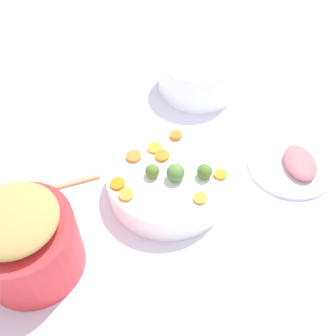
% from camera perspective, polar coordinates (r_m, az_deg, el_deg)
% --- Properties ---
extents(tabletop, '(2.40, 2.40, 0.02)m').
position_cam_1_polar(tabletop, '(0.99, -1.48, -2.19)').
color(tabletop, white).
rests_on(tabletop, ground).
extents(serving_bowl_carrots, '(0.28, 0.28, 0.07)m').
position_cam_1_polar(serving_bowl_carrots, '(0.94, -0.00, -1.75)').
color(serving_bowl_carrots, white).
rests_on(serving_bowl_carrots, tabletop).
extents(metal_pot, '(0.20, 0.20, 0.15)m').
position_cam_1_polar(metal_pot, '(0.85, -19.02, -10.22)').
color(metal_pot, red).
rests_on(metal_pot, tabletop).
extents(stuffing_mound, '(0.16, 0.16, 0.05)m').
position_cam_1_polar(stuffing_mound, '(0.77, -20.83, -6.68)').
color(stuffing_mound, tan).
rests_on(stuffing_mound, metal_pot).
extents(carrot_slice_0, '(0.03, 0.03, 0.01)m').
position_cam_1_polar(carrot_slice_0, '(0.86, 4.49, -4.23)').
color(carrot_slice_0, orange).
rests_on(carrot_slice_0, serving_bowl_carrots).
extents(carrot_slice_1, '(0.05, 0.05, 0.01)m').
position_cam_1_polar(carrot_slice_1, '(0.89, -7.04, -2.19)').
color(carrot_slice_1, orange).
rests_on(carrot_slice_1, serving_bowl_carrots).
extents(carrot_slice_2, '(0.05, 0.05, 0.01)m').
position_cam_1_polar(carrot_slice_2, '(0.87, -5.85, -3.74)').
color(carrot_slice_2, orange).
rests_on(carrot_slice_2, serving_bowl_carrots).
extents(carrot_slice_3, '(0.04, 0.04, 0.01)m').
position_cam_1_polar(carrot_slice_3, '(0.93, -0.81, 1.71)').
color(carrot_slice_3, orange).
rests_on(carrot_slice_3, serving_bowl_carrots).
extents(carrot_slice_4, '(0.04, 0.04, 0.01)m').
position_cam_1_polar(carrot_slice_4, '(0.91, 7.30, -0.91)').
color(carrot_slice_4, orange).
rests_on(carrot_slice_4, serving_bowl_carrots).
extents(carrot_slice_5, '(0.05, 0.05, 0.01)m').
position_cam_1_polar(carrot_slice_5, '(0.94, -4.81, 1.63)').
color(carrot_slice_5, orange).
rests_on(carrot_slice_5, serving_bowl_carrots).
extents(carrot_slice_6, '(0.04, 0.04, 0.01)m').
position_cam_1_polar(carrot_slice_6, '(0.98, 1.12, 4.58)').
color(carrot_slice_6, orange).
rests_on(carrot_slice_6, serving_bowl_carrots).
extents(carrot_slice_7, '(0.04, 0.04, 0.01)m').
position_cam_1_polar(carrot_slice_7, '(0.95, -2.02, 2.79)').
color(carrot_slice_7, orange).
rests_on(carrot_slice_7, serving_bowl_carrots).
extents(brussels_sprout_0, '(0.03, 0.03, 0.03)m').
position_cam_1_polar(brussels_sprout_0, '(0.89, 5.13, -0.47)').
color(brussels_sprout_0, '#4F7029').
rests_on(brussels_sprout_0, serving_bowl_carrots).
extents(brussels_sprout_1, '(0.03, 0.03, 0.03)m').
position_cam_1_polar(brussels_sprout_1, '(0.89, -2.20, -0.40)').
color(brussels_sprout_1, '#55732A').
rests_on(brussels_sprout_1, serving_bowl_carrots).
extents(brussels_sprout_2, '(0.04, 0.04, 0.04)m').
position_cam_1_polar(brussels_sprout_2, '(0.88, 1.06, -0.61)').
color(brussels_sprout_2, '#548139').
rests_on(brussels_sprout_2, serving_bowl_carrots).
extents(wooden_spoon, '(0.29, 0.09, 0.01)m').
position_cam_1_polar(wooden_spoon, '(1.01, -21.43, -4.12)').
color(wooden_spoon, tan).
rests_on(wooden_spoon, tabletop).
extents(casserole_dish, '(0.23, 0.23, 0.11)m').
position_cam_1_polar(casserole_dish, '(1.19, 4.29, 13.12)').
color(casserole_dish, white).
rests_on(casserole_dish, tabletop).
extents(ham_plate, '(0.21, 0.21, 0.01)m').
position_cam_1_polar(ham_plate, '(1.05, 16.81, 0.35)').
color(ham_plate, white).
rests_on(ham_plate, tabletop).
extents(ham_slice_main, '(0.08, 0.12, 0.03)m').
position_cam_1_polar(ham_slice_main, '(1.04, 17.93, 0.72)').
color(ham_slice_main, '#C16367').
rests_on(ham_slice_main, ham_plate).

